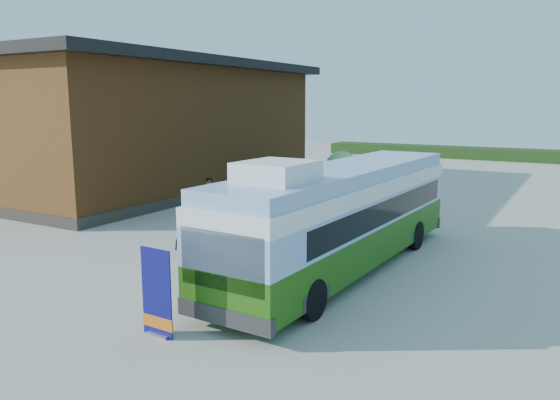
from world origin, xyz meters
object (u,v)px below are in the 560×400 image
Objects in this scene: bus at (343,214)px; picnic_table at (200,234)px; person_a at (210,200)px; person_b at (372,186)px; slurry_tanker at (342,173)px; banner at (157,301)px.

bus is 6.73× the size of picnic_table.
person_b is (4.31, 8.21, -0.14)m from person_a.
picnic_table is 12.29m from person_b.
slurry_tanker reaches higher than person_b.
picnic_table is (-3.50, 6.00, -0.20)m from banner.
bus is at bearing 24.20° from picnic_table.
banner is at bearing -101.06° from bus.
bus is 6.05× the size of banner.
bus is 6.27× the size of person_a.
picnic_table is at bearing -114.63° from slurry_tanker.
picnic_table is 0.30× the size of slurry_tanker.
banner is 18.70m from slurry_tanker.
person_b is at bearing 31.78° from person_a.
bus is at bearing 21.21° from person_b.
bus is at bearing 78.94° from banner.
person_b reaches higher than picnic_table.
person_a is at bearing -131.49° from slurry_tanker.
person_a is 1.17× the size of person_b.
bus is 12.89m from slurry_tanker.
bus is 2.04× the size of slurry_tanker.
banner is at bearing 10.80° from person_b.
slurry_tanker is at bearing 103.33° from banner.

